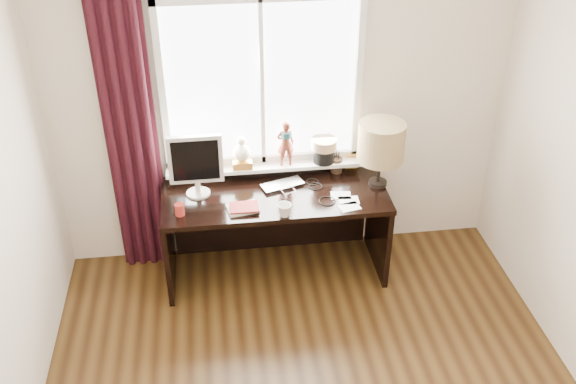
{
  "coord_description": "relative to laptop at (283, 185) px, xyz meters",
  "views": [
    {
      "loc": [
        -0.53,
        -2.41,
        3.36
      ],
      "look_at": [
        -0.05,
        1.25,
        1.0
      ],
      "focal_mm": 40.0,
      "sensor_mm": 36.0,
      "label": 1
    }
  ],
  "objects": [
    {
      "name": "brush_holder",
      "position": [
        0.45,
        0.16,
        0.05
      ],
      "size": [
        0.09,
        0.09,
        0.25
      ],
      "color": "black",
      "rests_on": "desk"
    },
    {
      "name": "desk",
      "position": [
        -0.07,
        -0.0,
        -0.26
      ],
      "size": [
        1.7,
        0.7,
        0.75
      ],
      "color": "black",
      "rests_on": "floor"
    },
    {
      "name": "ceiling",
      "position": [
        0.03,
        -1.73,
        1.84
      ],
      "size": [
        3.5,
        4.0,
        0.0
      ],
      "primitive_type": "cube",
      "color": "white",
      "rests_on": "wall_back"
    },
    {
      "name": "icon_frame",
      "position": [
        0.58,
        0.2,
        0.05
      ],
      "size": [
        0.1,
        0.03,
        0.13
      ],
      "color": "gold",
      "rests_on": "desk"
    },
    {
      "name": "desk_cables",
      "position": [
        0.27,
        -0.12,
        -0.01
      ],
      "size": [
        0.21,
        0.43,
        0.01
      ],
      "color": "black",
      "rests_on": "desk"
    },
    {
      "name": "loose_papers",
      "position": [
        0.44,
        -0.27,
        -0.01
      ],
      "size": [
        0.2,
        0.29,
        0.0
      ],
      "color": "white",
      "rests_on": "desk"
    },
    {
      "name": "curtain",
      "position": [
        -1.1,
        0.18,
        0.35
      ],
      "size": [
        0.38,
        0.09,
        2.25
      ],
      "color": "black",
      "rests_on": "floor"
    },
    {
      "name": "table_lamp",
      "position": [
        0.73,
        -0.07,
        0.35
      ],
      "size": [
        0.35,
        0.35,
        0.52
      ],
      "color": "black",
      "rests_on": "desk"
    },
    {
      "name": "laptop",
      "position": [
        0.0,
        0.0,
        0.0
      ],
      "size": [
        0.38,
        0.3,
        0.03
      ],
      "primitive_type": "imported",
      "rotation": [
        0.0,
        0.0,
        0.32
      ],
      "color": "silver",
      "rests_on": "desk"
    },
    {
      "name": "monitor",
      "position": [
        -0.64,
        -0.03,
        0.27
      ],
      "size": [
        0.4,
        0.18,
        0.49
      ],
      "color": "beige",
      "rests_on": "desk"
    },
    {
      "name": "wall_back",
      "position": [
        0.03,
        0.27,
        0.54
      ],
      "size": [
        3.5,
        0.0,
        2.6
      ],
      "primitive_type": "cube",
      "rotation": [
        1.57,
        0.0,
        0.0
      ],
      "color": "beige",
      "rests_on": "ground"
    },
    {
      "name": "red_cup",
      "position": [
        -0.78,
        -0.29,
        0.03
      ],
      "size": [
        0.07,
        0.07,
        0.09
      ],
      "primitive_type": "cylinder",
      "color": "#A7261E",
      "rests_on": "desk"
    },
    {
      "name": "window",
      "position": [
        -0.11,
        0.22,
        0.54
      ],
      "size": [
        1.52,
        0.21,
        1.4
      ],
      "color": "white",
      "rests_on": "ground"
    },
    {
      "name": "notebook_stack",
      "position": [
        -0.32,
        -0.28,
        0.0
      ],
      "size": [
        0.24,
        0.2,
        0.03
      ],
      "color": "beige",
      "rests_on": "desk"
    },
    {
      "name": "mug",
      "position": [
        -0.04,
        -0.4,
        0.04
      ],
      "size": [
        0.14,
        0.13,
        0.1
      ],
      "primitive_type": "imported",
      "rotation": [
        0.0,
        0.0,
        0.46
      ],
      "color": "white",
      "rests_on": "desk"
    }
  ]
}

